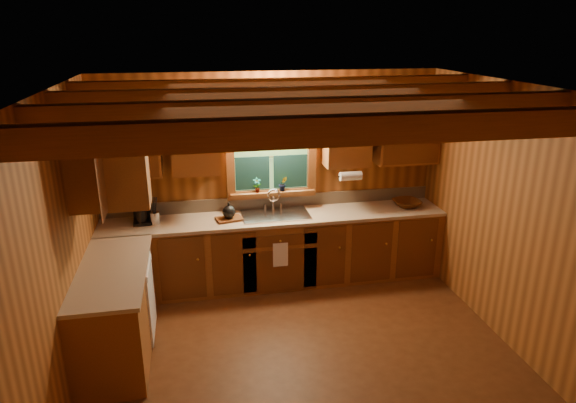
% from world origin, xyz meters
% --- Properties ---
extents(room, '(4.20, 4.20, 4.20)m').
position_xyz_m(room, '(0.00, 0.00, 1.30)').
color(room, '#552D14').
rests_on(room, ground).
extents(ceiling_beams, '(4.20, 2.54, 0.18)m').
position_xyz_m(ceiling_beams, '(0.00, 0.00, 2.49)').
color(ceiling_beams, brown).
rests_on(ceiling_beams, room).
extents(base_cabinets, '(4.20, 2.22, 0.86)m').
position_xyz_m(base_cabinets, '(-0.49, 1.28, 0.43)').
color(base_cabinets, brown).
rests_on(base_cabinets, ground).
extents(countertop, '(4.20, 2.24, 0.04)m').
position_xyz_m(countertop, '(-0.48, 1.29, 0.88)').
color(countertop, tan).
rests_on(countertop, base_cabinets).
extents(backsplash, '(4.20, 0.02, 0.16)m').
position_xyz_m(backsplash, '(0.00, 1.89, 0.98)').
color(backsplash, tan).
rests_on(backsplash, room).
extents(dishwasher_panel, '(0.02, 0.60, 0.80)m').
position_xyz_m(dishwasher_panel, '(-1.47, 0.68, 0.43)').
color(dishwasher_panel, white).
rests_on(dishwasher_panel, base_cabinets).
extents(upper_cabinets, '(4.19, 1.77, 0.78)m').
position_xyz_m(upper_cabinets, '(-0.56, 1.42, 1.84)').
color(upper_cabinets, brown).
rests_on(upper_cabinets, room).
extents(window, '(1.12, 0.08, 1.00)m').
position_xyz_m(window, '(0.00, 1.87, 1.53)').
color(window, brown).
rests_on(window, room).
extents(window_sill, '(1.06, 0.14, 0.04)m').
position_xyz_m(window_sill, '(0.00, 1.82, 1.12)').
color(window_sill, brown).
rests_on(window_sill, room).
extents(wall_sconce, '(0.45, 0.21, 0.17)m').
position_xyz_m(wall_sconce, '(0.00, 1.75, 2.16)').
color(wall_sconce, black).
rests_on(wall_sconce, room).
extents(paper_towel_roll, '(0.27, 0.11, 0.11)m').
position_xyz_m(paper_towel_roll, '(0.92, 1.53, 1.37)').
color(paper_towel_roll, white).
rests_on(paper_towel_roll, upper_cabinets).
extents(dish_towel, '(0.18, 0.01, 0.30)m').
position_xyz_m(dish_towel, '(0.00, 1.26, 0.52)').
color(dish_towel, white).
rests_on(dish_towel, base_cabinets).
extents(sink, '(0.82, 0.48, 0.43)m').
position_xyz_m(sink, '(0.00, 1.60, 0.86)').
color(sink, silver).
rests_on(sink, countertop).
extents(coffee_maker, '(0.20, 0.26, 0.36)m').
position_xyz_m(coffee_maker, '(-1.58, 1.68, 1.07)').
color(coffee_maker, black).
rests_on(coffee_maker, countertop).
extents(utensil_crock, '(0.12, 0.12, 0.33)m').
position_xyz_m(utensil_crock, '(-1.43, 1.59, 0.98)').
color(utensil_crock, silver).
rests_on(utensil_crock, countertop).
extents(cutting_board, '(0.34, 0.27, 0.03)m').
position_xyz_m(cutting_board, '(-0.57, 1.55, 0.91)').
color(cutting_board, '#5A2E13').
rests_on(cutting_board, countertop).
extents(teakettle, '(0.15, 0.15, 0.20)m').
position_xyz_m(teakettle, '(-0.57, 1.55, 1.00)').
color(teakettle, black).
rests_on(teakettle, cutting_board).
extents(wicker_basket, '(0.38, 0.38, 0.09)m').
position_xyz_m(wicker_basket, '(1.71, 1.59, 0.94)').
color(wicker_basket, '#48230C').
rests_on(wicker_basket, countertop).
extents(potted_plant_left, '(0.11, 0.08, 0.19)m').
position_xyz_m(potted_plant_left, '(-0.19, 1.81, 1.23)').
color(potted_plant_left, '#5A2E13').
rests_on(potted_plant_left, window_sill).
extents(potted_plant_right, '(0.11, 0.09, 0.19)m').
position_xyz_m(potted_plant_right, '(0.13, 1.81, 1.23)').
color(potted_plant_right, '#5A2E13').
rests_on(potted_plant_right, window_sill).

